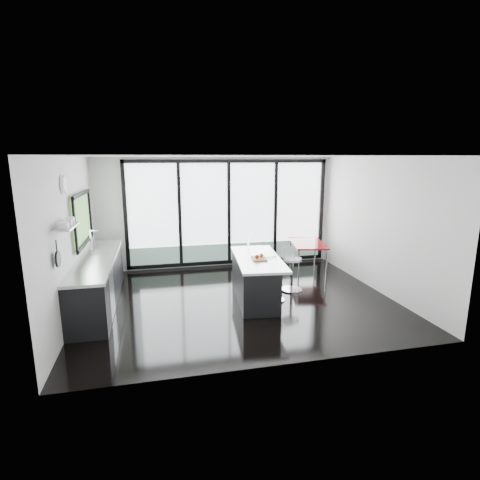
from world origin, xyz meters
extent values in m
cube|color=black|center=(0.00, 0.00, 0.00)|extent=(6.00, 5.00, 0.00)
cube|color=white|center=(0.00, 0.00, 2.80)|extent=(6.00, 5.00, 0.00)
cube|color=silver|center=(0.00, 2.50, 1.40)|extent=(6.00, 0.00, 2.80)
cube|color=white|center=(0.30, 2.47, 1.40)|extent=(5.00, 0.02, 2.50)
cube|color=slate|center=(0.30, 2.43, 0.37)|extent=(5.00, 0.02, 0.44)
cube|color=black|center=(-0.95, 2.43, 1.40)|extent=(0.08, 0.04, 2.50)
cube|color=black|center=(0.30, 2.43, 1.40)|extent=(0.08, 0.04, 2.50)
cube|color=black|center=(1.55, 2.43, 1.40)|extent=(0.08, 0.04, 2.50)
cube|color=silver|center=(0.00, -2.50, 1.40)|extent=(6.00, 0.00, 2.80)
cube|color=silver|center=(-3.00, 0.00, 1.40)|extent=(0.00, 5.00, 2.80)
cube|color=#5D9449|center=(-2.97, 0.90, 1.60)|extent=(0.02, 1.60, 0.90)
cube|color=#AAADAF|center=(-2.87, -0.85, 1.75)|extent=(0.25, 0.80, 0.03)
cylinder|color=white|center=(-2.97, -0.30, 2.35)|extent=(0.04, 0.30, 0.30)
cylinder|color=black|center=(-2.94, -1.25, 1.35)|extent=(0.03, 0.24, 0.24)
cube|color=silver|center=(3.00, 0.00, 1.40)|extent=(0.00, 5.00, 2.80)
cube|color=black|center=(-2.67, 0.40, 0.43)|extent=(0.65, 3.20, 0.87)
cube|color=#AAADAF|center=(-2.67, 0.40, 0.90)|extent=(0.69, 3.24, 0.05)
cube|color=#AAADAF|center=(-2.67, 0.90, 0.90)|extent=(0.45, 0.48, 0.06)
cylinder|color=silver|center=(-2.82, 0.90, 1.14)|extent=(0.02, 0.02, 0.44)
cube|color=#AAADAF|center=(-2.36, -0.35, 0.42)|extent=(0.03, 0.60, 0.80)
cube|color=black|center=(0.33, 0.03, 0.40)|extent=(0.89, 2.07, 0.79)
cube|color=#AAADAF|center=(0.40, 0.02, 0.82)|extent=(1.08, 2.14, 0.05)
cube|color=#B77F49|center=(0.38, -0.11, 0.85)|extent=(0.31, 0.39, 0.03)
sphere|color=maroon|center=(0.33, -0.16, 0.91)|extent=(0.09, 0.09, 0.08)
sphere|color=brown|center=(0.44, -0.08, 0.91)|extent=(0.08, 0.08, 0.08)
cylinder|color=silver|center=(0.38, 0.71, 0.97)|extent=(0.07, 0.07, 0.26)
cylinder|color=silver|center=(0.67, -0.20, 0.34)|extent=(0.53, 0.53, 0.67)
cylinder|color=silver|center=(1.22, 0.27, 0.36)|extent=(0.54, 0.54, 0.72)
cube|color=maroon|center=(2.14, 1.59, 0.35)|extent=(1.01, 1.45, 0.71)
camera|label=1|loc=(-1.55, -6.89, 2.76)|focal=28.00mm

